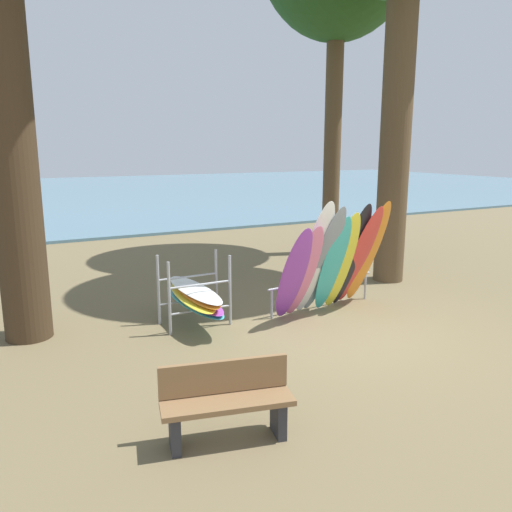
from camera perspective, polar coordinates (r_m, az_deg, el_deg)
name	(u,v)px	position (r m, az deg, el deg)	size (l,w,h in m)	color
ground_plane	(353,331)	(8.95, 10.74, -8.24)	(80.00, 80.00, 0.00)	brown
lake_water	(77,193)	(35.90, -19.30, 6.60)	(80.00, 36.00, 0.10)	slate
leaning_board_pile	(334,262)	(9.57, 8.66, -0.62)	(2.48, 1.21, 2.20)	purple
board_storage_rack	(194,296)	(9.04, -6.87, -4.42)	(1.15, 2.13, 1.25)	#9EA0A5
park_bench	(226,400)	(5.63, -3.31, -15.73)	(1.46, 0.71, 0.85)	#2D2D33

